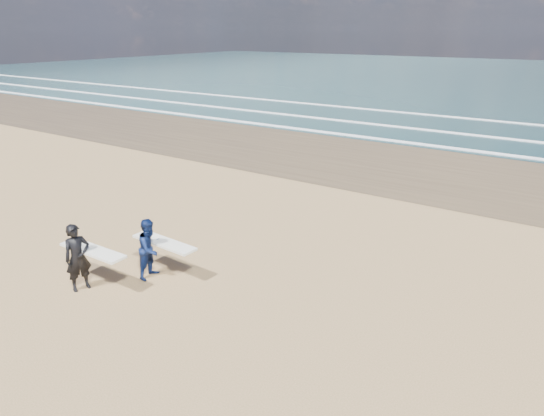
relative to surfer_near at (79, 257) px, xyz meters
The scene contains 2 objects.
surfer_near is the anchor object (origin of this frame).
surfer_far 1.93m from the surfer_near, 55.55° to the left, with size 2.22×1.13×1.78m.
Camera 1 is at (10.43, -6.95, 6.81)m, focal length 32.00 mm.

